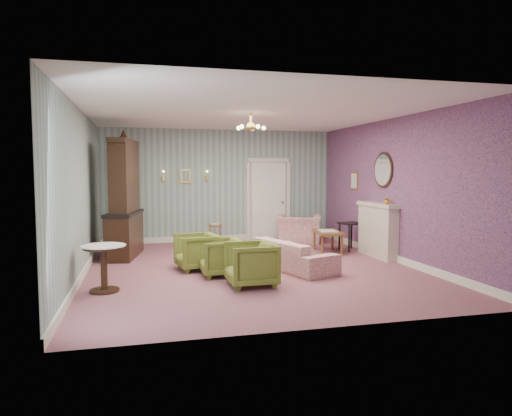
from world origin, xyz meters
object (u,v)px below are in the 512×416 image
object	(u,v)px
sofa_chintz	(292,249)
coffee_table	(328,242)
olive_chair_c	(197,250)
fireplace	(377,230)
wingback_chair	(299,224)
dresser	(124,195)
olive_chair_b	(221,255)
pedestal_table	(104,268)
side_table_black	(350,236)
olive_chair_a	(251,262)

from	to	relation	value
sofa_chintz	coffee_table	size ratio (longest dim) A/B	1.96
olive_chair_c	fireplace	distance (m)	3.89
wingback_chair	dresser	distance (m)	4.42
olive_chair_b	coffee_table	world-z (taller)	olive_chair_b
pedestal_table	olive_chair_b	bearing A→B (deg)	18.76
wingback_chair	coffee_table	world-z (taller)	wingback_chair
pedestal_table	wingback_chair	bearing A→B (deg)	40.59
olive_chair_c	wingback_chair	world-z (taller)	wingback_chair
side_table_black	olive_chair_a	bearing A→B (deg)	-138.62
wingback_chair	olive_chair_b	bearing A→B (deg)	70.55
dresser	side_table_black	world-z (taller)	dresser
sofa_chintz	pedestal_table	world-z (taller)	sofa_chintz
coffee_table	dresser	bearing A→B (deg)	172.44
coffee_table	olive_chair_b	bearing A→B (deg)	-148.18
coffee_table	olive_chair_c	bearing A→B (deg)	-160.68
wingback_chair	pedestal_table	world-z (taller)	wingback_chair
coffee_table	pedestal_table	xyz separation A→B (m)	(-4.61, -2.33, 0.11)
olive_chair_c	pedestal_table	xyz separation A→B (m)	(-1.55, -1.25, -0.01)
olive_chair_b	coffee_table	distance (m)	3.19
olive_chair_b	pedestal_table	size ratio (longest dim) A/B	0.99
sofa_chintz	side_table_black	world-z (taller)	sofa_chintz
olive_chair_b	fireplace	world-z (taller)	fireplace
dresser	coffee_table	xyz separation A→B (m)	(4.40, -0.58, -1.07)
olive_chair_b	wingback_chair	bearing A→B (deg)	140.68
wingback_chair	dresser	world-z (taller)	dresser
wingback_chair	dresser	xyz separation A→B (m)	(-4.24, -0.90, 0.85)
olive_chair_a	olive_chair_b	distance (m)	0.90
side_table_black	wingback_chair	bearing A→B (deg)	118.92
olive_chair_b	sofa_chintz	size ratio (longest dim) A/B	0.38
olive_chair_a	olive_chair_b	xyz separation A→B (m)	(-0.34, 0.83, -0.03)
coffee_table	pedestal_table	size ratio (longest dim) A/B	1.34
dresser	coffee_table	distance (m)	4.57
pedestal_table	olive_chair_a	bearing A→B (deg)	-4.64
side_table_black	dresser	bearing A→B (deg)	174.54
fireplace	olive_chair_b	bearing A→B (deg)	-165.28
pedestal_table	side_table_black	bearing A→B (deg)	25.02
olive_chair_b	wingback_chair	world-z (taller)	wingback_chair
coffee_table	pedestal_table	bearing A→B (deg)	-153.22
coffee_table	side_table_black	distance (m)	0.62
pedestal_table	coffee_table	bearing A→B (deg)	26.78
olive_chair_a	coffee_table	world-z (taller)	olive_chair_a
fireplace	pedestal_table	bearing A→B (deg)	-163.84
fireplace	olive_chair_a	bearing A→B (deg)	-151.12
olive_chair_a	olive_chair_b	world-z (taller)	olive_chair_a
olive_chair_b	dresser	bearing A→B (deg)	-143.65
olive_chair_c	side_table_black	distance (m)	3.85
olive_chair_c	dresser	world-z (taller)	dresser
sofa_chintz	wingback_chair	world-z (taller)	wingback_chair
olive_chair_b	fireplace	distance (m)	3.65
fireplace	pedestal_table	xyz separation A→B (m)	(-5.42, -1.57, -0.22)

